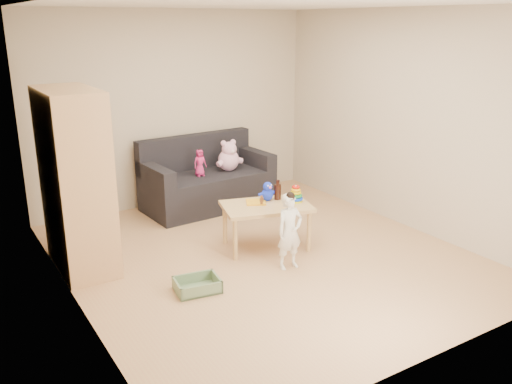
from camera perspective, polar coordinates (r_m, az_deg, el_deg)
room at (r=5.54m, az=0.93°, el=5.68°), size 4.50×4.50×4.50m
wardrobe at (r=5.68m, az=-18.46°, el=1.07°), size 0.51×1.02×1.83m
sofa at (r=7.41m, az=-5.05°, el=0.21°), size 1.76×0.96×0.48m
play_table at (r=6.06m, az=1.08°, el=-3.60°), size 1.09×0.84×0.50m
storage_bin at (r=5.21m, az=-6.20°, el=-9.68°), size 0.45×0.37×0.12m
toddler at (r=5.53m, az=3.57°, el=-4.27°), size 0.29×0.20×0.77m
pink_bear at (r=7.41m, az=-2.91°, el=3.63°), size 0.36×0.32×0.36m
doll at (r=7.17m, az=-5.93°, el=3.05°), size 0.18×0.13×0.35m
ring_stacker at (r=6.07m, az=4.20°, el=-0.34°), size 0.17×0.17×0.19m
brown_bottle at (r=6.14m, az=2.30°, el=0.09°), size 0.08×0.08×0.23m
blue_plush at (r=6.09m, az=1.19°, el=0.11°), size 0.21×0.18×0.22m
wooden_figure at (r=5.94m, az=0.59°, el=-0.88°), size 0.06×0.06×0.12m
yellow_book at (r=6.04m, az=-0.02°, el=-1.07°), size 0.29×0.29×0.02m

